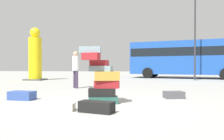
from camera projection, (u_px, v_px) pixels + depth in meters
ground_plane at (99, 106)px, 5.75m from camera, size 80.00×80.00×0.00m
suitcase_tower at (102, 80)px, 6.15m from camera, size 1.11×0.70×1.55m
suitcase_charcoal_left_side at (174, 95)px, 7.10m from camera, size 0.68×0.55×0.22m
suitcase_black_white_trunk at (97, 107)px, 4.90m from camera, size 0.82×0.50×0.25m
suitcase_maroon_right_side at (103, 92)px, 7.40m from camera, size 0.67×0.47×0.32m
suitcase_cream_foreground_near at (62, 107)px, 5.11m from camera, size 0.59×0.38×0.17m
suitcase_navy_foreground_far at (22, 95)px, 6.78m from camera, size 0.76×0.47×0.26m
person_bearded_onlooker at (76, 66)px, 10.40m from camera, size 0.30×0.30×1.72m
yellow_dummy_statue at (35, 57)px, 16.52m from camera, size 1.32×1.32×3.87m
parked_bus at (186, 57)px, 19.26m from camera, size 9.65×4.65×3.15m
lamp_post at (195, 21)px, 16.32m from camera, size 0.36×0.36×6.78m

